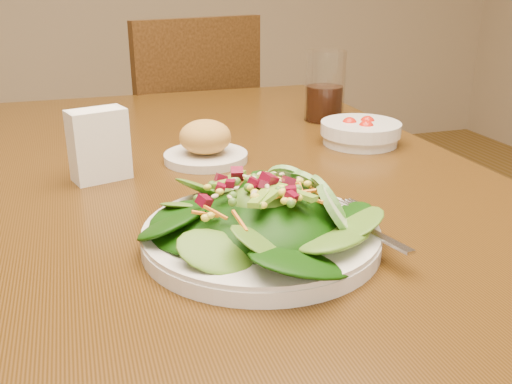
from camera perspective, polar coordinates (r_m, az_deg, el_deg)
dining_table at (r=1.01m, az=-4.02°, el=-3.34°), size 0.90×1.40×0.75m
chair_far at (r=1.90m, az=-7.35°, el=3.59°), size 0.55×0.55×0.95m
salad_plate at (r=0.70m, az=1.30°, el=-2.89°), size 0.29×0.29×0.08m
bread_plate at (r=1.01m, az=-5.08°, el=4.74°), size 0.15×0.15×0.08m
tomato_bowl at (r=1.14m, az=10.40°, el=5.89°), size 0.16×0.16×0.05m
drinking_glass at (r=1.31m, az=6.89°, el=9.99°), size 0.09×0.09×0.16m
napkin_holder at (r=0.94m, az=-15.45°, el=4.75°), size 0.10×0.07×0.12m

